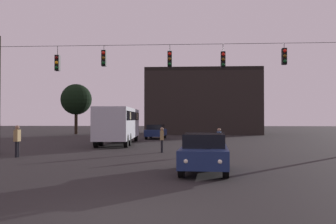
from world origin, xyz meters
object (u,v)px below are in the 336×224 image
Objects in this scene: car_near_right at (204,152)px; tree_left_silhouette at (76,100)px; city_bus at (119,122)px; car_far_left at (156,131)px; pedestrian_crossing_left at (17,139)px; pedestrian_crossing_center at (162,138)px; pedestrian_crossing_right at (219,140)px.

tree_left_silhouette is (-16.74, 37.00, 4.06)m from car_near_right.
car_near_right is (6.70, -16.67, -1.07)m from city_bus.
pedestrian_crossing_left reaches higher than car_far_left.
pedestrian_crossing_center is (7.71, 3.45, -0.11)m from pedestrian_crossing_left.
city_bus is 11.91m from pedestrian_crossing_right.
car_near_right is 1.00× the size of car_far_left.
car_near_right is 0.63× the size of tree_left_silhouette.
car_near_right is at bearing -27.19° from pedestrian_crossing_left.
tree_left_silhouette is at bearing 136.09° from car_far_left.
city_bus is at bearing -105.56° from car_far_left.
city_bus is 7.03× the size of pedestrian_crossing_center.
city_bus is at bearing 118.24° from pedestrian_crossing_center.
pedestrian_crossing_center is 3.61m from pedestrian_crossing_right.
pedestrian_crossing_center is 32.04m from tree_left_silhouette.
pedestrian_crossing_center is (1.98, -16.45, 0.09)m from car_far_left.
car_far_left is (2.34, 8.41, -1.07)m from city_bus.
city_bus reaches higher than pedestrian_crossing_center.
car_far_left is at bearing 74.44° from city_bus.
car_near_right is at bearing -68.12° from city_bus.
city_bus reaches higher than pedestrian_crossing_right.
car_near_right is at bearing -74.59° from pedestrian_crossing_center.
car_near_right is at bearing -65.66° from tree_left_silhouette.
city_bus is 18.00m from car_near_right.
tree_left_silhouette is at bearing 116.85° from pedestrian_crossing_center.
car_near_right is 25.46m from car_far_left.
city_bus is 7.15× the size of pedestrian_crossing_right.
car_far_left is at bearing 73.93° from pedestrian_crossing_left.
pedestrian_crossing_left reaches higher than pedestrian_crossing_center.
car_near_right is 11.34m from pedestrian_crossing_left.
pedestrian_crossing_right reaches higher than car_far_left.
pedestrian_crossing_right is at bearing 12.88° from pedestrian_crossing_left.
pedestrian_crossing_center is at bearing -61.76° from city_bus.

